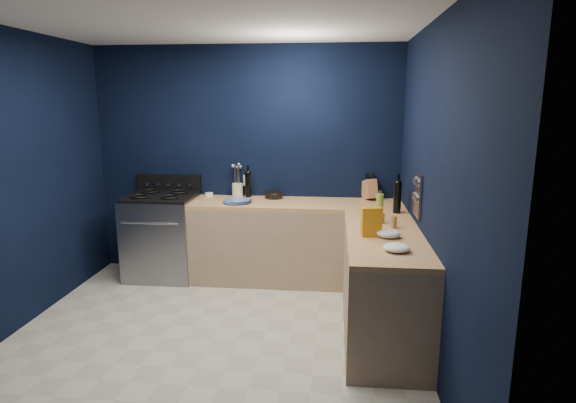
# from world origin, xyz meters

# --- Properties ---
(floor) EXTENTS (3.50, 3.50, 0.02)m
(floor) POSITION_xyz_m (0.00, 0.00, -0.01)
(floor) COLOR #A9A493
(floor) RESTS_ON ground
(ceiling) EXTENTS (3.50, 3.50, 0.02)m
(ceiling) POSITION_xyz_m (0.00, 0.00, 2.61)
(ceiling) COLOR silver
(ceiling) RESTS_ON ground
(wall_back) EXTENTS (3.50, 0.02, 2.60)m
(wall_back) POSITION_xyz_m (0.00, 1.76, 1.30)
(wall_back) COLOR black
(wall_back) RESTS_ON ground
(wall_right) EXTENTS (0.02, 3.50, 2.60)m
(wall_right) POSITION_xyz_m (1.76, 0.00, 1.30)
(wall_right) COLOR black
(wall_right) RESTS_ON ground
(wall_front) EXTENTS (3.50, 0.02, 2.60)m
(wall_front) POSITION_xyz_m (0.00, -1.76, 1.30)
(wall_front) COLOR black
(wall_front) RESTS_ON ground
(cab_back) EXTENTS (2.30, 0.63, 0.86)m
(cab_back) POSITION_xyz_m (0.60, 1.44, 0.43)
(cab_back) COLOR tan
(cab_back) RESTS_ON floor
(top_back) EXTENTS (2.30, 0.63, 0.04)m
(top_back) POSITION_xyz_m (0.60, 1.44, 0.88)
(top_back) COLOR #9A683E
(top_back) RESTS_ON cab_back
(cab_right) EXTENTS (0.63, 1.67, 0.86)m
(cab_right) POSITION_xyz_m (1.44, 0.29, 0.43)
(cab_right) COLOR tan
(cab_right) RESTS_ON floor
(top_right) EXTENTS (0.63, 1.67, 0.04)m
(top_right) POSITION_xyz_m (1.44, 0.29, 0.88)
(top_right) COLOR #9A683E
(top_right) RESTS_ON cab_right
(gas_range) EXTENTS (0.76, 0.66, 0.92)m
(gas_range) POSITION_xyz_m (-0.93, 1.42, 0.46)
(gas_range) COLOR gray
(gas_range) RESTS_ON floor
(oven_door) EXTENTS (0.59, 0.02, 0.42)m
(oven_door) POSITION_xyz_m (-0.93, 1.10, 0.45)
(oven_door) COLOR black
(oven_door) RESTS_ON gas_range
(cooktop) EXTENTS (0.76, 0.66, 0.03)m
(cooktop) POSITION_xyz_m (-0.93, 1.42, 0.94)
(cooktop) COLOR black
(cooktop) RESTS_ON gas_range
(backguard) EXTENTS (0.76, 0.06, 0.20)m
(backguard) POSITION_xyz_m (-0.93, 1.72, 1.04)
(backguard) COLOR black
(backguard) RESTS_ON gas_range
(spice_panel) EXTENTS (0.02, 0.28, 0.38)m
(spice_panel) POSITION_xyz_m (1.74, 0.55, 1.18)
(spice_panel) COLOR gray
(spice_panel) RESTS_ON wall_right
(wall_outlet) EXTENTS (0.09, 0.02, 0.13)m
(wall_outlet) POSITION_xyz_m (0.00, 1.74, 1.08)
(wall_outlet) COLOR white
(wall_outlet) RESTS_ON wall_back
(plate_stack) EXTENTS (0.33, 0.33, 0.04)m
(plate_stack) POSITION_xyz_m (-0.04, 1.34, 0.92)
(plate_stack) COLOR #3A67A5
(plate_stack) RESTS_ON top_back
(ramekin) EXTENTS (0.09, 0.09, 0.04)m
(ramekin) POSITION_xyz_m (-0.45, 1.69, 0.92)
(ramekin) COLOR white
(ramekin) RESTS_ON top_back
(utensil_crock) EXTENTS (0.16, 0.16, 0.15)m
(utensil_crock) POSITION_xyz_m (-0.11, 1.68, 0.98)
(utensil_crock) COLOR beige
(utensil_crock) RESTS_ON top_back
(wine_bottle_back) EXTENTS (0.08, 0.08, 0.28)m
(wine_bottle_back) POSITION_xyz_m (0.02, 1.67, 1.04)
(wine_bottle_back) COLOR black
(wine_bottle_back) RESTS_ON top_back
(lemon_basket) EXTENTS (0.26, 0.26, 0.08)m
(lemon_basket) POSITION_xyz_m (0.33, 1.62, 0.94)
(lemon_basket) COLOR black
(lemon_basket) RESTS_ON top_back
(knife_block) EXTENTS (0.19, 0.28, 0.26)m
(knife_block) POSITION_xyz_m (1.40, 1.69, 1.01)
(knife_block) COLOR #9A6131
(knife_block) RESTS_ON top_back
(wine_bottle_right) EXTENTS (0.08, 0.08, 0.31)m
(wine_bottle_right) POSITION_xyz_m (1.63, 1.04, 1.05)
(wine_bottle_right) COLOR black
(wine_bottle_right) RESTS_ON top_right
(oil_bottle) EXTENTS (0.07, 0.07, 0.27)m
(oil_bottle) POSITION_xyz_m (1.42, 0.63, 1.03)
(oil_bottle) COLOR #7BA336
(oil_bottle) RESTS_ON top_right
(spice_jar_near) EXTENTS (0.05, 0.05, 0.11)m
(spice_jar_near) POSITION_xyz_m (1.53, 0.46, 0.95)
(spice_jar_near) COLOR olive
(spice_jar_near) RESTS_ON top_right
(spice_jar_far) EXTENTS (0.06, 0.06, 0.08)m
(spice_jar_far) POSITION_xyz_m (1.45, 0.63, 0.94)
(spice_jar_far) COLOR olive
(spice_jar_far) RESTS_ON top_right
(crouton_bag) EXTENTS (0.17, 0.11, 0.24)m
(crouton_bag) POSITION_xyz_m (1.32, 0.19, 1.02)
(crouton_bag) COLOR #C63809
(crouton_bag) RESTS_ON top_right
(towel_front) EXTENTS (0.21, 0.18, 0.07)m
(towel_front) POSITION_xyz_m (1.45, 0.16, 0.93)
(towel_front) COLOR white
(towel_front) RESTS_ON top_right
(towel_end) EXTENTS (0.22, 0.20, 0.06)m
(towel_end) POSITION_xyz_m (1.47, -0.20, 0.93)
(towel_end) COLOR white
(towel_end) RESTS_ON top_right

